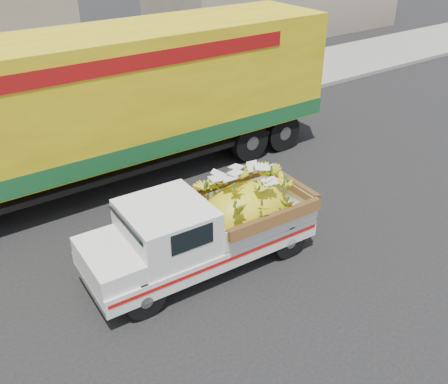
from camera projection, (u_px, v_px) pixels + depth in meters
ground at (258, 238)px, 10.85m from camera, size 100.00×100.00×0.00m
curb at (123, 136)px, 15.50m from camera, size 60.00×0.25×0.15m
sidewalk at (95, 116)px, 16.98m from camera, size 60.00×4.00×0.14m
pickup_truck at (216, 224)px, 9.77m from camera, size 4.63×1.89×1.60m
semi_trailer at (113, 102)px, 12.15m from camera, size 12.01×2.68×3.80m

